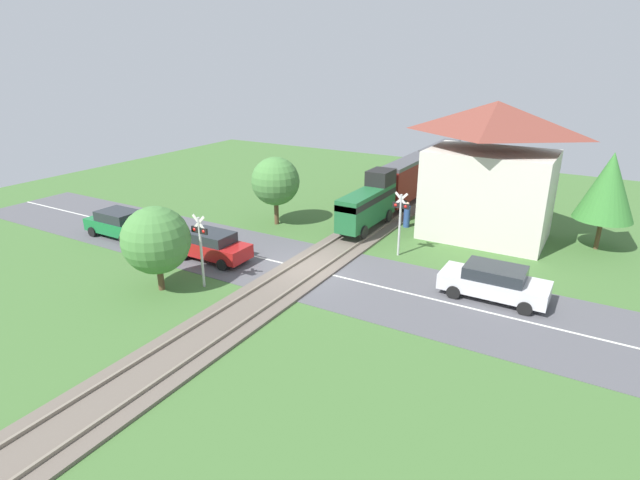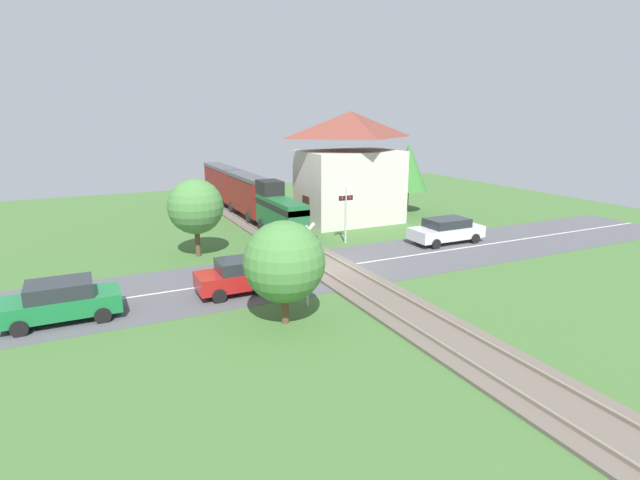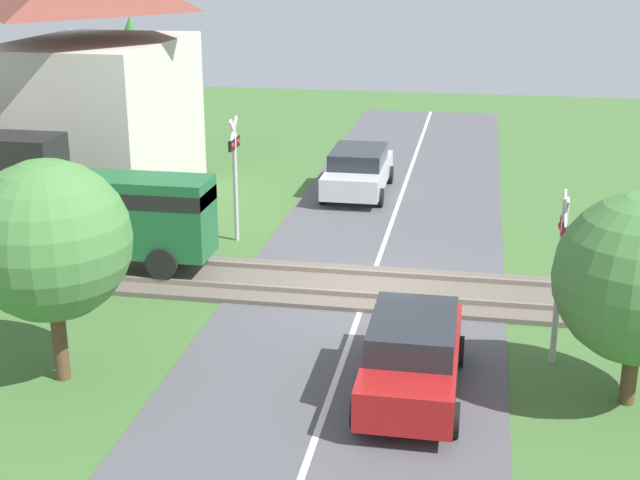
{
  "view_description": "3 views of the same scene",
  "coord_description": "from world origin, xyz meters",
  "px_view_note": "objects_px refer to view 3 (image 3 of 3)",
  "views": [
    {
      "loc": [
        12.03,
        -19.28,
        9.98
      ],
      "look_at": [
        0.0,
        1.15,
        1.2
      ],
      "focal_mm": 28.0,
      "sensor_mm": 36.0,
      "label": 1
    },
    {
      "loc": [
        -10.97,
        -21.43,
        7.66
      ],
      "look_at": [
        0.0,
        1.15,
        1.2
      ],
      "focal_mm": 28.0,
      "sensor_mm": 36.0,
      "label": 2
    },
    {
      "loc": [
        -19.57,
        -2.4,
        7.83
      ],
      "look_at": [
        0.0,
        1.15,
        1.2
      ],
      "focal_mm": 50.0,
      "sensor_mm": 36.0,
      "label": 3
    }
  ],
  "objects_px": {
    "car_far_side": "(358,170)",
    "pedestrian_by_station": "(57,221)",
    "car_near_crossing": "(413,354)",
    "station_building": "(96,82)",
    "crossing_signal_east_approach": "(235,163)",
    "crossing_signal_west_approach": "(561,257)"
  },
  "relations": [
    {
      "from": "crossing_signal_west_approach",
      "to": "pedestrian_by_station",
      "type": "bearing_deg",
      "value": 69.06
    },
    {
      "from": "station_building",
      "to": "pedestrian_by_station",
      "type": "distance_m",
      "value": 5.47
    },
    {
      "from": "crossing_signal_west_approach",
      "to": "car_near_crossing",
      "type": "bearing_deg",
      "value": 124.77
    },
    {
      "from": "car_near_crossing",
      "to": "car_far_side",
      "type": "bearing_deg",
      "value": 12.03
    },
    {
      "from": "crossing_signal_east_approach",
      "to": "car_near_crossing",
      "type": "bearing_deg",
      "value": -145.63
    },
    {
      "from": "crossing_signal_west_approach",
      "to": "station_building",
      "type": "xyz_separation_m",
      "value": [
        9.39,
        13.36,
        1.58
      ]
    },
    {
      "from": "car_near_crossing",
      "to": "station_building",
      "type": "bearing_deg",
      "value": 43.77
    },
    {
      "from": "car_far_side",
      "to": "station_building",
      "type": "relative_size",
      "value": 0.59
    },
    {
      "from": "car_far_side",
      "to": "crossing_signal_east_approach",
      "type": "distance_m",
      "value": 6.23
    },
    {
      "from": "crossing_signal_west_approach",
      "to": "pedestrian_by_station",
      "type": "relative_size",
      "value": 2.18
    },
    {
      "from": "car_near_crossing",
      "to": "pedestrian_by_station",
      "type": "relative_size",
      "value": 2.6
    },
    {
      "from": "car_far_side",
      "to": "crossing_signal_east_approach",
      "type": "relative_size",
      "value": 1.31
    },
    {
      "from": "crossing_signal_west_approach",
      "to": "pedestrian_by_station",
      "type": "xyz_separation_m",
      "value": [
        4.88,
        12.77,
        -1.47
      ]
    },
    {
      "from": "crossing_signal_east_approach",
      "to": "station_building",
      "type": "distance_m",
      "value": 6.32
    },
    {
      "from": "car_near_crossing",
      "to": "crossing_signal_east_approach",
      "type": "bearing_deg",
      "value": 34.37
    },
    {
      "from": "car_far_side",
      "to": "pedestrian_by_station",
      "type": "relative_size",
      "value": 2.86
    },
    {
      "from": "crossing_signal_east_approach",
      "to": "crossing_signal_west_approach",
      "type": "bearing_deg",
      "value": -127.45
    },
    {
      "from": "station_building",
      "to": "crossing_signal_east_approach",
      "type": "bearing_deg",
      "value": -121.14
    },
    {
      "from": "crossing_signal_west_approach",
      "to": "crossing_signal_east_approach",
      "type": "height_order",
      "value": "same"
    },
    {
      "from": "car_near_crossing",
      "to": "station_building",
      "type": "distance_m",
      "value": 15.81
    },
    {
      "from": "car_near_crossing",
      "to": "station_building",
      "type": "xyz_separation_m",
      "value": [
        11.21,
        10.74,
        2.98
      ]
    },
    {
      "from": "crossing_signal_east_approach",
      "to": "station_building",
      "type": "height_order",
      "value": "station_building"
    }
  ]
}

